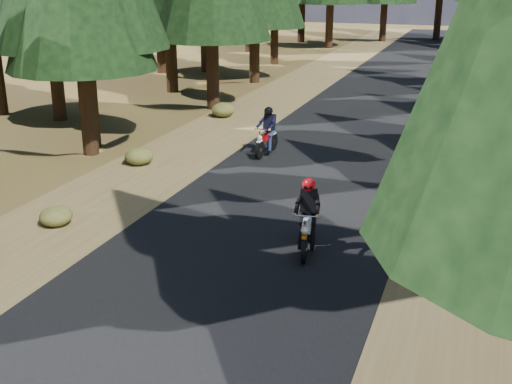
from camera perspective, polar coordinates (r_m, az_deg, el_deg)
ground at (r=12.72m, az=-2.30°, el=-6.79°), size 120.00×120.00×0.00m
road at (r=17.10m, az=3.97°, el=0.18°), size 6.00×100.00×0.01m
shoulder_l at (r=18.80m, az=-9.64°, el=1.71°), size 3.20×100.00×0.01m
shoulder_r at (r=16.54m, az=19.47°, el=-1.60°), size 3.20×100.00×0.01m
understory_shrubs at (r=18.15m, az=11.90°, el=1.81°), size 13.85×30.01×0.67m
rider_lead at (r=13.27m, az=4.56°, el=-3.23°), size 0.81×1.79×1.54m
rider_follow at (r=20.22m, az=0.95°, el=4.71°), size 0.63×1.72×1.50m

